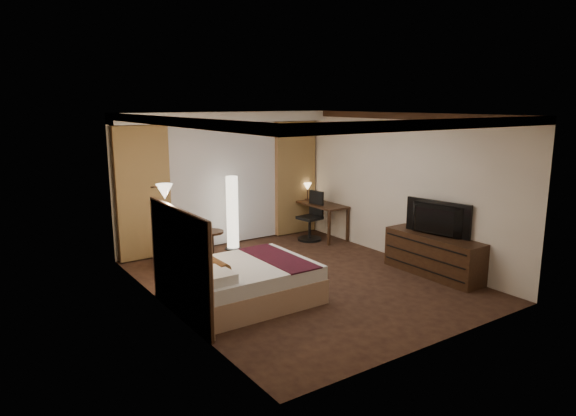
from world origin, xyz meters
TOP-DOWN VIEW (x-y plane):
  - floor at (0.00, 0.00)m, footprint 4.50×5.50m
  - ceiling at (0.00, 0.00)m, footprint 4.50×5.50m
  - back_wall at (0.00, 2.75)m, footprint 4.50×0.02m
  - left_wall at (-2.25, 0.00)m, footprint 0.02×5.50m
  - right_wall at (2.25, 0.00)m, footprint 0.02×5.50m
  - crown_molding at (0.00, 0.00)m, footprint 4.50×5.50m
  - soffit at (0.00, 2.50)m, footprint 4.50×0.50m
  - curtain_sheer at (0.00, 2.67)m, footprint 2.48×0.04m
  - curtain_left_drape at (-1.70, 2.61)m, footprint 1.00×0.14m
  - curtain_right_drape at (1.70, 2.61)m, footprint 1.00×0.14m
  - wall_sconce at (-2.09, 0.49)m, footprint 0.24×0.24m
  - bed at (-1.22, -0.26)m, footprint 1.94×1.51m
  - headboard at (-2.20, -0.26)m, footprint 0.12×1.81m
  - armchair at (-1.40, 1.63)m, footprint 0.89×0.91m
  - side_table at (-0.67, 1.97)m, footprint 0.47×0.47m
  - floor_lamp at (-0.06, 2.25)m, footprint 0.31×0.31m
  - desk at (1.95, 1.99)m, footprint 0.55×1.28m
  - desk_lamp at (1.95, 2.48)m, footprint 0.18×0.18m
  - office_chair at (1.61, 1.94)m, footprint 0.57×0.57m
  - dresser at (2.00, -1.03)m, footprint 0.50×1.78m
  - television at (1.97, -1.03)m, footprint 0.88×1.27m

SIDE VIEW (x-z plane):
  - floor at x=0.00m, z-range -0.01..0.01m
  - side_table at x=-0.67m, z-range 0.00..0.52m
  - bed at x=-1.22m, z-range 0.00..0.57m
  - dresser at x=2.00m, z-range 0.00..0.69m
  - armchair at x=-1.40m, z-range 0.00..0.71m
  - desk at x=1.95m, z-range 0.00..0.75m
  - office_chair at x=1.61m, z-range 0.00..1.05m
  - floor_lamp at x=-0.06m, z-range 0.00..1.48m
  - headboard at x=-2.20m, z-range 0.00..1.50m
  - desk_lamp at x=1.95m, z-range 0.75..1.09m
  - television at x=1.97m, z-range 0.95..1.11m
  - curtain_sheer at x=0.00m, z-range 0.02..2.48m
  - curtain_left_drape at x=-1.70m, z-range 0.02..2.48m
  - curtain_right_drape at x=1.70m, z-range 0.02..2.48m
  - back_wall at x=0.00m, z-range 0.00..2.70m
  - left_wall at x=-2.25m, z-range 0.00..2.70m
  - right_wall at x=2.25m, z-range 0.00..2.70m
  - wall_sconce at x=-2.09m, z-range 1.50..1.74m
  - soffit at x=0.00m, z-range 2.50..2.70m
  - crown_molding at x=0.00m, z-range 2.58..2.70m
  - ceiling at x=0.00m, z-range 2.70..2.71m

